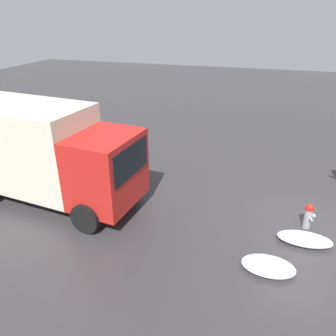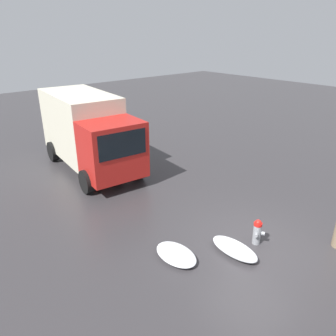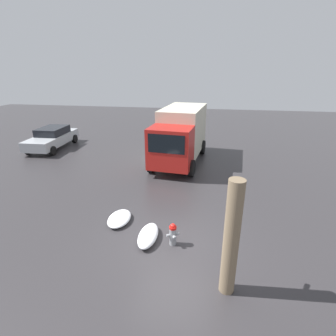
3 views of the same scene
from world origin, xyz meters
name	(u,v)px [view 2 (image 2 of 3)]	position (x,y,z in m)	size (l,w,h in m)	color
ground_plane	(256,243)	(0.00, 0.00, 0.00)	(60.00, 60.00, 0.00)	#333033
fire_hydrant	(257,231)	(0.00, 0.00, 0.40)	(0.35, 0.42, 0.77)	gray
delivery_truck	(88,130)	(8.13, 0.74, 1.71)	(6.23, 2.99, 3.17)	red
pedestrian	(117,158)	(6.16, 0.63, 0.98)	(0.39, 0.39, 1.80)	#23232D
snow_pile_by_hydrant	(234,249)	(0.11, 0.85, 0.16)	(1.43, 0.63, 0.32)	white
snow_pile_curbside	(176,254)	(1.02, 2.17, 0.12)	(1.30, 0.81, 0.25)	white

